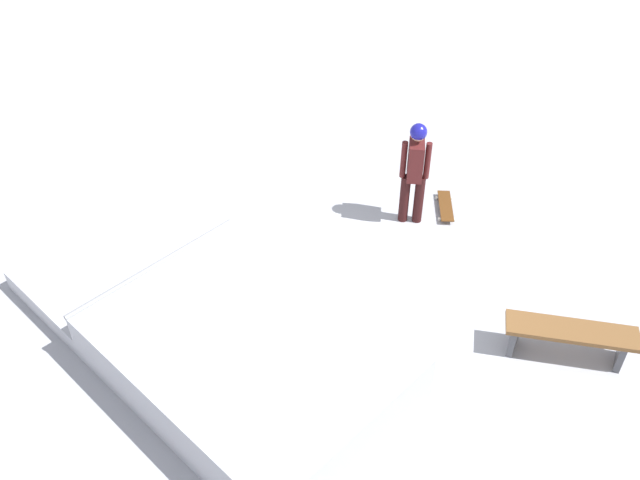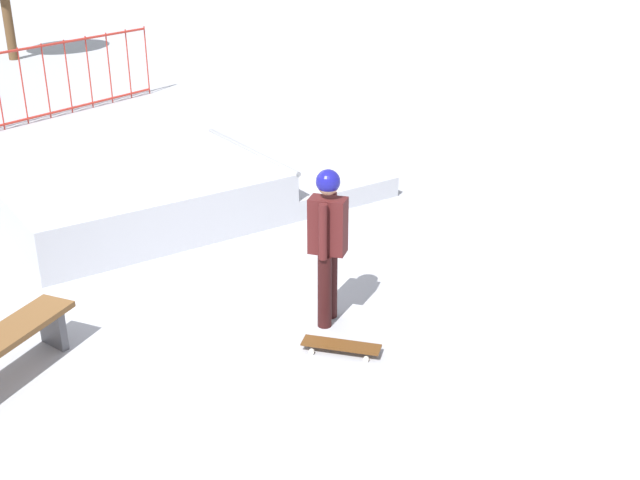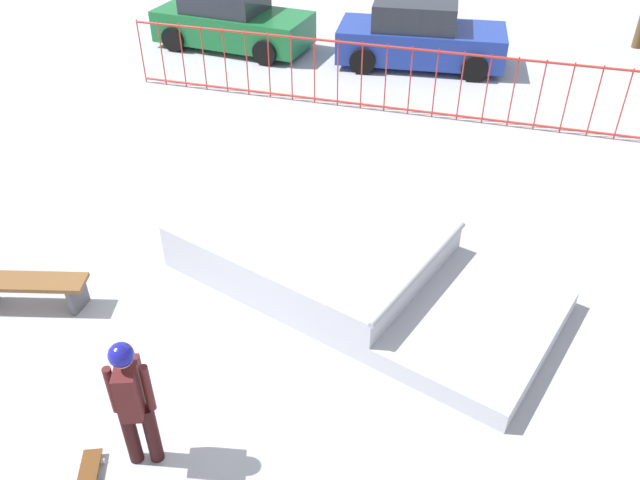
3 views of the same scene
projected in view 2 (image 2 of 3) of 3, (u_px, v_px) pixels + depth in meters
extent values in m
plane|color=#A8AAB2|center=(192.00, 254.00, 10.27)|extent=(60.00, 60.00, 0.00)
cube|color=#B0B3BB|center=(140.00, 197.00, 11.16)|extent=(4.23, 3.59, 0.70)
cube|color=#B0B3BB|center=(302.00, 175.00, 12.64)|extent=(2.52, 3.03, 0.30)
cylinder|color=gray|center=(251.00, 151.00, 11.95)|extent=(0.88, 2.50, 0.08)
cylinder|color=black|center=(325.00, 292.00, 8.43)|extent=(0.15, 0.15, 0.82)
cylinder|color=black|center=(330.00, 283.00, 8.62)|extent=(0.15, 0.15, 0.82)
cube|color=#4C1919|center=(328.00, 226.00, 8.24)|extent=(0.34, 0.43, 0.60)
cylinder|color=#4C1919|center=(323.00, 232.00, 8.08)|extent=(0.09, 0.09, 0.60)
cylinder|color=#4C1919|center=(333.00, 219.00, 8.39)|extent=(0.09, 0.09, 0.60)
sphere|color=tan|center=(328.00, 184.00, 8.05)|extent=(0.22, 0.22, 0.22)
sphere|color=navy|center=(328.00, 182.00, 8.04)|extent=(0.25, 0.25, 0.25)
cube|color=#593314|center=(341.00, 345.00, 8.07)|extent=(0.49, 0.82, 0.02)
cylinder|color=silver|center=(311.00, 352.00, 8.06)|extent=(0.05, 0.06, 0.06)
cylinder|color=silver|center=(317.00, 340.00, 8.26)|extent=(0.05, 0.06, 0.06)
cylinder|color=silver|center=(366.00, 359.00, 7.93)|extent=(0.05, 0.06, 0.06)
cylinder|color=silver|center=(371.00, 347.00, 8.13)|extent=(0.05, 0.06, 0.06)
cylinder|color=#B22D23|center=(23.00, 86.00, 15.62)|extent=(0.03, 0.03, 1.50)
cylinder|color=#B22D23|center=(46.00, 81.00, 16.01)|extent=(0.03, 0.03, 1.50)
cylinder|color=#B22D23|center=(68.00, 77.00, 16.40)|extent=(0.03, 0.03, 1.50)
cylinder|color=#B22D23|center=(89.00, 72.00, 16.79)|extent=(0.03, 0.03, 1.50)
cylinder|color=#B22D23|center=(109.00, 68.00, 17.17)|extent=(0.03, 0.03, 1.50)
cylinder|color=#B22D23|center=(128.00, 64.00, 17.56)|extent=(0.03, 0.03, 1.50)
cylinder|color=#B22D23|center=(147.00, 60.00, 17.95)|extent=(0.03, 0.03, 1.50)
cube|color=brown|center=(3.00, 337.00, 7.49)|extent=(1.65, 0.79, 0.06)
cube|color=#4C4C51|center=(53.00, 327.00, 8.14)|extent=(0.08, 0.36, 0.42)
cylinder|color=brown|center=(7.00, 13.00, 21.35)|extent=(0.25, 0.25, 2.46)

